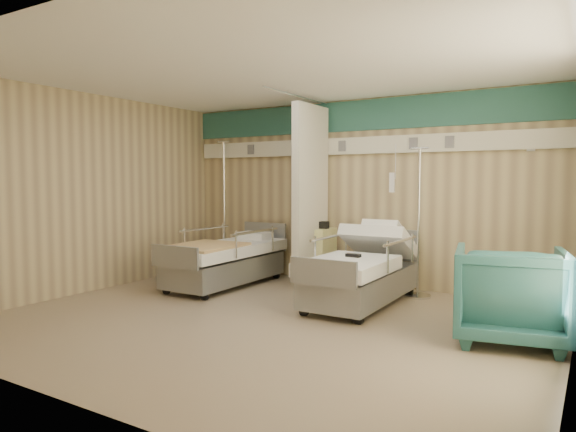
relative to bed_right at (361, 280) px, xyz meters
The scene contains 13 objects.
ground 1.47m from the bed_right, 114.78° to the right, with size 6.00×5.00×0.00m, color gray.
room_walls 1.97m from the bed_right, 121.10° to the right, with size 6.04×5.04×2.82m.
bed_right is the anchor object (origin of this frame).
bed_left 2.20m from the bed_right, behind, with size 1.00×2.16×0.63m, color white, non-canonical shape.
bedside_cabinet 1.46m from the bed_right, 141.95° to the left, with size 0.50×0.48×0.85m, color #F5F399.
visitor_armchair 1.98m from the bed_right, 20.19° to the right, with size 1.01×1.03×0.94m, color #205252.
waffle_blanket 2.11m from the bed_right, 20.23° to the right, with size 0.59×0.52×0.07m, color silver.
iv_stand_right 0.91m from the bed_right, 56.51° to the left, with size 0.36×0.36×2.02m.
iv_stand_left 3.13m from the bed_right, 161.98° to the left, with size 0.40×0.40×2.25m.
call_remote 0.39m from the bed_right, 96.72° to the right, with size 0.18×0.08×0.04m, color black.
tan_blanket 2.28m from the bed_right, 168.18° to the right, with size 0.88×1.10×0.04m, color tan.
toiletry_bag 1.47m from the bed_right, 139.70° to the left, with size 0.20×0.13×0.11m, color black.
white_cup 1.71m from the bed_right, 146.05° to the left, with size 0.09×0.09×0.13m, color white.
Camera 1 is at (3.16, -4.72, 1.58)m, focal length 32.00 mm.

